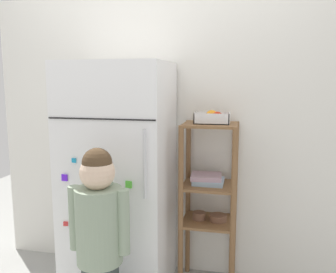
# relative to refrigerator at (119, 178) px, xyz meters

# --- Properties ---
(kitchen_wall_back) EXTENTS (2.65, 0.03, 2.09)m
(kitchen_wall_back) POSITION_rel_refrigerator_xyz_m (0.23, 0.32, 0.25)
(kitchen_wall_back) COLOR silver
(kitchen_wall_back) RESTS_ON ground
(refrigerator) EXTENTS (0.70, 0.62, 1.59)m
(refrigerator) POSITION_rel_refrigerator_xyz_m (0.00, 0.00, 0.00)
(refrigerator) COLOR white
(refrigerator) RESTS_ON ground
(child_standing) EXTENTS (0.36, 0.26, 1.11)m
(child_standing) POSITION_rel_refrigerator_xyz_m (0.07, -0.52, -0.12)
(child_standing) COLOR #394643
(child_standing) RESTS_ON ground
(pantry_shelf_unit) EXTENTS (0.38, 0.34, 1.18)m
(pantry_shelf_unit) POSITION_rel_refrigerator_xyz_m (0.62, 0.12, -0.10)
(pantry_shelf_unit) COLOR brown
(pantry_shelf_unit) RESTS_ON ground
(fruit_bin) EXTENTS (0.23, 0.15, 0.09)m
(fruit_bin) POSITION_rel_refrigerator_xyz_m (0.64, 0.12, 0.43)
(fruit_bin) COLOR white
(fruit_bin) RESTS_ON pantry_shelf_unit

